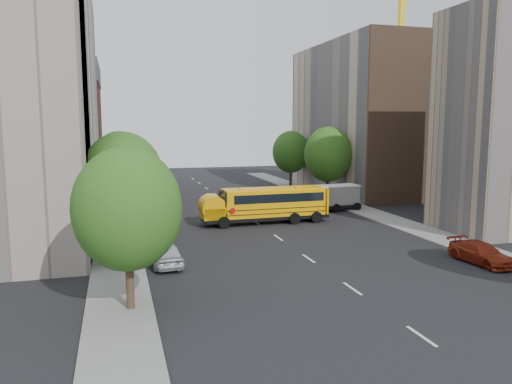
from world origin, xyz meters
name	(u,v)px	position (x,y,z in m)	size (l,w,h in m)	color
ground	(270,232)	(0.00, 0.00, 0.00)	(120.00, 120.00, 0.00)	black
sidewalk_left	(117,227)	(-11.50, 5.00, 0.06)	(3.00, 80.00, 0.12)	slate
sidewalk_right	(371,213)	(11.50, 5.00, 0.06)	(3.00, 80.00, 0.12)	slate
lane_markings	(239,211)	(0.00, 10.00, 0.01)	(0.15, 64.00, 0.01)	silver
building_left_cream	(24,103)	(-18.00, 6.00, 10.00)	(10.00, 26.00, 20.00)	beige
building_left_redbrick	(58,140)	(-18.00, 28.00, 6.50)	(10.00, 15.00, 13.00)	maroon
building_right_near	(512,122)	(18.00, -4.50, 8.50)	(10.00, 7.00, 17.00)	tan
building_right_far	(361,119)	(18.00, 20.00, 9.00)	(10.00, 22.00, 18.00)	#C4AD98
building_right_sidewall	(412,118)	(18.00, 9.00, 9.00)	(10.10, 0.30, 18.00)	brown
tower_crane	(416,9)	(30.25, 28.00, 24.48)	(28.50, 1.20, 35.75)	yellow
street_tree_0	(127,209)	(-11.00, -14.00, 4.64)	(4.80, 4.80, 7.41)	#38281C
street_tree_1	(123,179)	(-11.00, -4.00, 4.95)	(5.12, 5.12, 7.90)	#38281C
street_tree_2	(120,161)	(-11.00, 14.00, 4.83)	(4.99, 4.99, 7.71)	#38281C
street_tree_4	(328,154)	(11.00, 14.00, 5.08)	(5.25, 5.25, 8.10)	#38281C
street_tree_5	(291,152)	(11.00, 26.00, 4.70)	(4.86, 4.86, 7.51)	#38281C
school_bus	(264,203)	(0.60, 3.66, 1.70)	(10.87, 2.89, 3.05)	black
safari_truck	(331,197)	(8.52, 7.64, 1.32)	(5.97, 2.60, 2.49)	black
parked_car_0	(165,254)	(-8.80, -7.10, 0.72)	(1.69, 4.20, 1.43)	#B3B4BA
parked_car_1	(139,211)	(-9.60, 8.36, 0.70)	(1.47, 4.22, 1.39)	silver
parked_car_2	(132,188)	(-9.60, 25.68, 0.69)	(2.29, 4.97, 1.38)	black
parked_car_3	(481,253)	(9.60, -11.83, 0.64)	(1.78, 4.38, 1.27)	maroon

